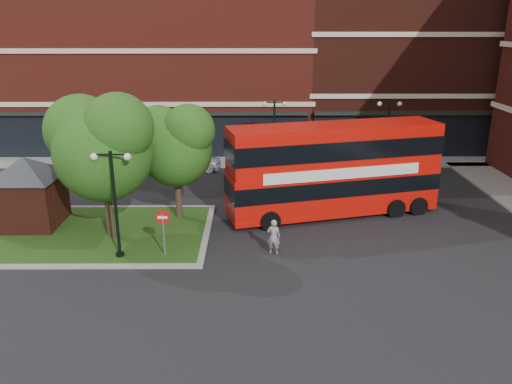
{
  "coord_description": "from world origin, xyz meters",
  "views": [
    {
      "loc": [
        0.48,
        -20.15,
        10.1
      ],
      "look_at": [
        0.64,
        3.64,
        2.0
      ],
      "focal_mm": 35.0,
      "sensor_mm": 36.0,
      "label": 1
    }
  ],
  "objects_px": {
    "car_white": "(288,161)",
    "car_silver": "(190,160)",
    "bus": "(334,164)",
    "woman": "(274,237)"
  },
  "relations": [
    {
      "from": "bus",
      "to": "woman",
      "type": "bearing_deg",
      "value": -138.61
    },
    {
      "from": "car_silver",
      "to": "car_white",
      "type": "distance_m",
      "value": 7.06
    },
    {
      "from": "car_white",
      "to": "woman",
      "type": "bearing_deg",
      "value": -179.51
    },
    {
      "from": "woman",
      "to": "car_silver",
      "type": "distance_m",
      "value": 14.85
    },
    {
      "from": "car_silver",
      "to": "car_white",
      "type": "height_order",
      "value": "car_silver"
    },
    {
      "from": "bus",
      "to": "woman",
      "type": "height_order",
      "value": "bus"
    },
    {
      "from": "bus",
      "to": "car_white",
      "type": "bearing_deg",
      "value": 87.52
    },
    {
      "from": "car_white",
      "to": "car_silver",
      "type": "bearing_deg",
      "value": 96.98
    },
    {
      "from": "car_silver",
      "to": "car_white",
      "type": "bearing_deg",
      "value": -88.16
    },
    {
      "from": "bus",
      "to": "car_white",
      "type": "distance_m",
      "value": 9.25
    }
  ]
}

